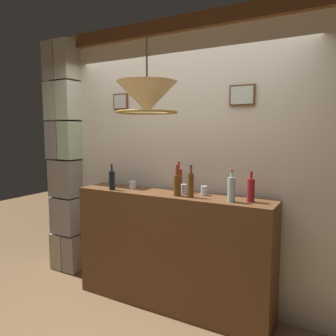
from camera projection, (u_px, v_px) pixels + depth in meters
panelled_rear_partition at (183, 154)px, 3.30m from camera, size 3.39×0.15×2.83m
stone_pillar at (66, 157)px, 3.95m from camera, size 0.40×0.29×2.76m
bar_shelf_unit at (170, 250)px, 3.17m from camera, size 1.99×0.39×1.14m
liquor_bottle_brandy at (251, 190)px, 2.72m from camera, size 0.06×0.06×0.26m
liquor_bottle_vodka at (112, 180)px, 3.28m from camera, size 0.06×0.06×0.27m
liquor_bottle_rum at (179, 180)px, 3.16m from camera, size 0.07×0.07×0.31m
liquor_bottle_scotch at (231, 189)px, 2.72m from camera, size 0.07×0.07×0.27m
liquor_bottle_bourbon at (191, 185)px, 2.91m from camera, size 0.05×0.05×0.29m
liquor_bottle_sherry at (177, 184)px, 2.98m from camera, size 0.07×0.07×0.29m
glass_tumbler_rocks at (204, 191)px, 3.02m from camera, size 0.06×0.06×0.09m
glass_tumbler_highball at (184, 189)px, 3.07m from camera, size 0.06×0.06×0.09m
glass_tumbler_shot at (132, 185)px, 3.36m from camera, size 0.07×0.07×0.08m
pendant_lamp at (147, 98)px, 2.23m from camera, size 0.43×0.43×0.51m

